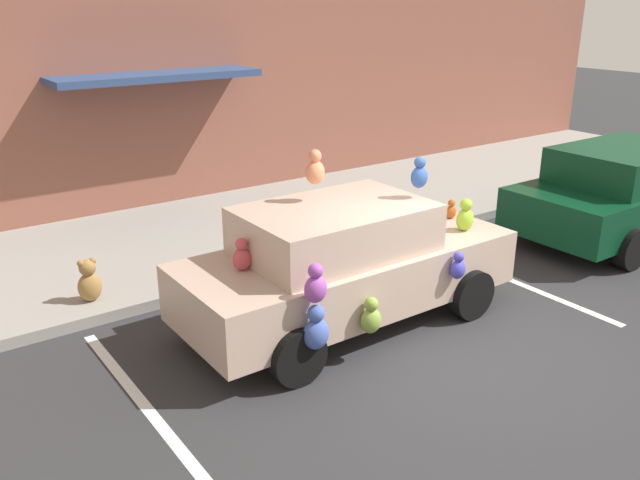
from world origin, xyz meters
name	(u,v)px	position (x,y,z in m)	size (l,w,h in m)	color
ground_plane	(464,347)	(0.00, 0.00, 0.00)	(60.00, 60.00, 0.00)	#2D2D30
sidewalk	(249,227)	(0.00, 5.00, 0.07)	(24.00, 4.00, 0.15)	gray
storefront_building	(184,34)	(-0.01, 7.14, 3.19)	(24.00, 1.25, 6.40)	brown
parking_stripe_front	(508,279)	(1.99, 1.00, 0.00)	(0.12, 3.60, 0.01)	silver
parking_stripe_rear	(146,407)	(-3.47, 1.00, 0.00)	(0.12, 3.60, 0.01)	silver
plush_covered_car	(346,263)	(-0.74, 1.31, 0.80)	(4.23, 1.99, 2.17)	#C4A793
parked_sedan_behind	(629,190)	(5.12, 1.13, 0.79)	(4.58, 2.05, 1.54)	#0A381E
teddy_bear_on_sidewalk	(89,281)	(-3.22, 3.46, 0.42)	(0.30, 0.25, 0.58)	#9E723D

